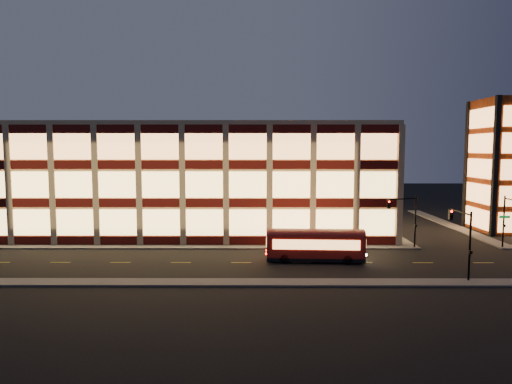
{
  "coord_description": "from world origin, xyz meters",
  "views": [
    {
      "loc": [
        5.62,
        -50.3,
        11.19
      ],
      "look_at": [
        5.42,
        8.0,
        5.73
      ],
      "focal_mm": 32.0,
      "sensor_mm": 36.0,
      "label": 1
    }
  ],
  "objects": [
    {
      "name": "stair_tower",
      "position": [
        39.95,
        11.95,
        8.99
      ],
      "size": [
        8.6,
        8.6,
        18.0
      ],
      "color": "#8C3814",
      "rests_on": "ground"
    },
    {
      "name": "sidewalk_office_east",
      "position": [
        23.0,
        17.0,
        0.07
      ],
      "size": [
        2.0,
        30.0,
        0.15
      ],
      "primitive_type": "cube",
      "color": "#514F4C",
      "rests_on": "ground"
    },
    {
      "name": "sidewalk_near",
      "position": [
        0.0,
        -13.0,
        0.07
      ],
      "size": [
        100.0,
        2.0,
        0.15
      ],
      "primitive_type": "cube",
      "color": "#514F4C",
      "rests_on": "ground"
    },
    {
      "name": "ground",
      "position": [
        0.0,
        0.0,
        0.0
      ],
      "size": [
        200.0,
        200.0,
        0.0
      ],
      "primitive_type": "plane",
      "color": "black",
      "rests_on": "ground"
    },
    {
      "name": "traffic_signal_near",
      "position": [
        23.5,
        -11.03,
        4.13
      ],
      "size": [
        0.32,
        4.45,
        6.0
      ],
      "color": "black",
      "rests_on": "ground"
    },
    {
      "name": "traffic_signal_right",
      "position": [
        33.5,
        -0.62,
        4.1
      ],
      "size": [
        1.2,
        4.37,
        6.0
      ],
      "color": "black",
      "rests_on": "ground"
    },
    {
      "name": "traffic_signal_far",
      "position": [
        22.21,
        0.24,
        4.11
      ],
      "size": [
        3.79,
        1.87,
        6.0
      ],
      "color": "black",
      "rests_on": "ground"
    },
    {
      "name": "sidewalk_office_south",
      "position": [
        -3.0,
        1.0,
        0.07
      ],
      "size": [
        54.0,
        2.0,
        0.15
      ],
      "primitive_type": "cube",
      "color": "#514F4C",
      "rests_on": "ground"
    },
    {
      "name": "trolley_bus",
      "position": [
        11.4,
        -5.36,
        1.81
      ],
      "size": [
        9.77,
        2.99,
        3.27
      ],
      "rotation": [
        0.0,
        0.0,
        -0.05
      ],
      "color": "#980F08",
      "rests_on": "ground"
    },
    {
      "name": "sidewalk_tower_west",
      "position": [
        34.0,
        17.0,
        0.07
      ],
      "size": [
        2.0,
        30.0,
        0.15
      ],
      "primitive_type": "cube",
      "color": "#514F4C",
      "rests_on": "ground"
    },
    {
      "name": "office_building",
      "position": [
        -2.91,
        16.91,
        7.25
      ],
      "size": [
        50.45,
        30.45,
        14.5
      ],
      "color": "tan",
      "rests_on": "ground"
    }
  ]
}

